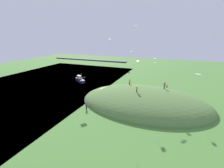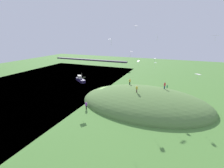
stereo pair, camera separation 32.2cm
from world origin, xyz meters
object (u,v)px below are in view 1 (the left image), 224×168
kite_1 (83,78)px  kite_4 (138,61)px  kite_5 (135,26)px  kite_8 (110,39)px  kite_0 (198,74)px  kite_6 (215,36)px  person_walking_path (137,88)px  person_with_child (167,86)px  kite_7 (155,63)px  kite_2 (131,52)px  kite_9 (156,35)px  person_near_shore (130,81)px  person_watching_kites (86,105)px  person_on_hilltop (165,85)px  kite_3 (155,59)px  boat_on_lake (80,80)px  mooring_post (103,90)px

kite_1 → kite_4: (7.31, 25.89, 0.60)m
kite_5 → kite_8: (-2.45, -13.90, -3.52)m
kite_0 → kite_1: bearing=-175.1°
kite_6 → person_walking_path: bearing=-157.7°
person_with_child → kite_0: kite_0 is taller
kite_7 → kite_2: bearing=-102.5°
person_with_child → kite_7: (-4.86, 7.48, 5.31)m
kite_9 → person_with_child: bearing=0.7°
person_walking_path → person_near_shore: 7.39m
person_near_shore → kite_0: kite_0 is taller
person_watching_kites → kite_4: bearing=-111.0°
person_walking_path → kite_5: 20.57m
kite_9 → person_on_hilltop: bearing=-56.2°
person_watching_kites → kite_0: kite_0 is taller
kite_3 → kite_6: bearing=1.7°
person_on_hilltop → kite_7: bearing=-51.2°
person_walking_path → person_on_hilltop: bearing=-96.6°
kite_8 → kite_9: (8.98, 11.50, 0.83)m
person_walking_path → kite_0: size_ratio=1.29×
person_watching_kites → kite_9: (12.36, 17.63, 15.22)m
person_walking_path → kite_2: bearing=-9.2°
kite_1 → kite_6: bearing=20.0°
kite_6 → boat_on_lake: bearing=170.3°
kite_1 → person_with_child: bearing=39.6°
person_watching_kites → kite_7: bearing=-125.3°
kite_1 → kite_7: (13.70, 22.82, 0.75)m
person_on_hilltop → person_walking_path: bearing=65.9°
kite_1 → kite_8: bearing=34.6°
kite_4 → mooring_post: 18.56m
person_walking_path → kite_6: bearing=-120.3°
kite_8 → kite_9: kite_9 is taller
person_on_hilltop → person_with_child: bearing=-74.3°
kite_1 → person_watching_kites: bearing=-48.0°
kite_4 → kite_9: 15.65m
kite_3 → kite_7: size_ratio=0.59×
person_on_hilltop → kite_6: (9.19, 0.14, 12.04)m
kite_3 → kite_8: size_ratio=0.75×
person_near_shore → kite_7: size_ratio=0.83×
person_on_hilltop → kite_9: (-3.68, 5.50, 12.04)m
person_walking_path → person_on_hilltop: 8.34m
boat_on_lake → person_on_hilltop: person_on_hilltop is taller
mooring_post → person_watching_kites: bearing=-82.4°
boat_on_lake → kite_6: size_ratio=3.85×
kite_1 → kite_6: kite_6 is taller
kite_5 → kite_8: 14.54m
person_watching_kites → kite_0: size_ratio=1.36×
boat_on_lake → kite_2: size_ratio=3.42×
boat_on_lake → person_with_child: boat_on_lake is taller
kite_7 → kite_8: (-8.21, -19.03, 8.03)m
person_near_shore → mooring_post: bearing=147.4°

